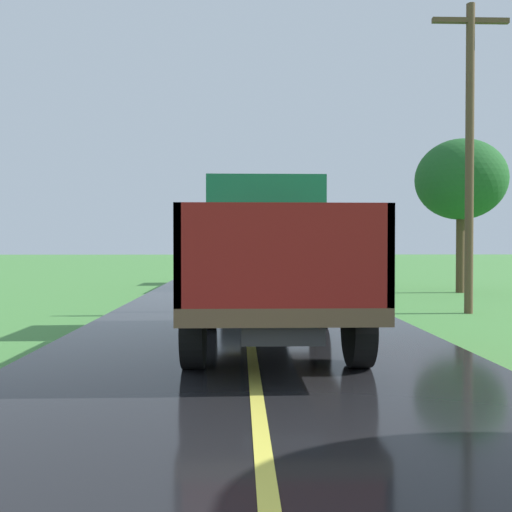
{
  "coord_description": "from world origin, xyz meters",
  "views": [
    {
      "loc": [
        -0.17,
        0.52,
        1.64
      ],
      "look_at": [
        0.19,
        12.86,
        1.4
      ],
      "focal_mm": 38.91,
      "sensor_mm": 36.0,
      "label": 1
    }
  ],
  "objects_px": {
    "banana_truck_far": "(253,250)",
    "roadside_tree_near_left": "(461,180)",
    "banana_truck_near": "(266,255)",
    "utility_pole_roadside": "(470,148)"
  },
  "relations": [
    {
      "from": "roadside_tree_near_left",
      "to": "banana_truck_far",
      "type": "bearing_deg",
      "value": 153.97
    },
    {
      "from": "banana_truck_near",
      "to": "roadside_tree_near_left",
      "type": "height_order",
      "value": "roadside_tree_near_left"
    },
    {
      "from": "banana_truck_far",
      "to": "roadside_tree_near_left",
      "type": "bearing_deg",
      "value": -26.03
    },
    {
      "from": "utility_pole_roadside",
      "to": "roadside_tree_near_left",
      "type": "bearing_deg",
      "value": 69.87
    },
    {
      "from": "banana_truck_far",
      "to": "roadside_tree_near_left",
      "type": "distance_m",
      "value": 8.29
    },
    {
      "from": "banana_truck_near",
      "to": "banana_truck_far",
      "type": "xyz_separation_m",
      "value": [
        0.07,
        12.88,
        -0.01
      ]
    },
    {
      "from": "banana_truck_near",
      "to": "utility_pole_roadside",
      "type": "xyz_separation_m",
      "value": [
        5.05,
        3.6,
        2.51
      ]
    },
    {
      "from": "banana_truck_near",
      "to": "banana_truck_far",
      "type": "bearing_deg",
      "value": 89.69
    },
    {
      "from": "banana_truck_near",
      "to": "roadside_tree_near_left",
      "type": "xyz_separation_m",
      "value": [
        7.18,
        9.41,
        2.43
      ]
    },
    {
      "from": "banana_truck_near",
      "to": "utility_pole_roadside",
      "type": "distance_m",
      "value": 6.7
    }
  ]
}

